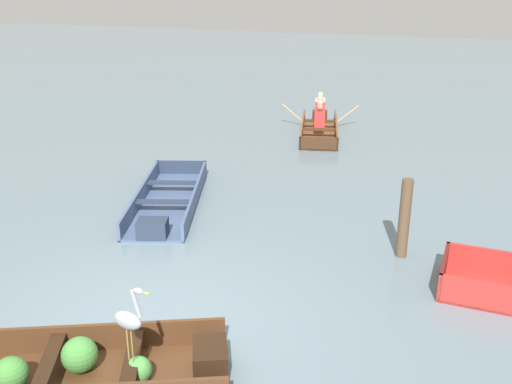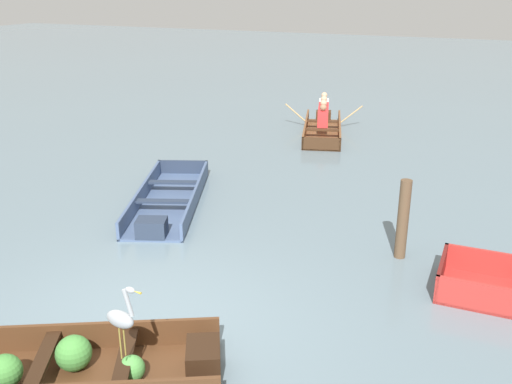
# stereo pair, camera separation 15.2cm
# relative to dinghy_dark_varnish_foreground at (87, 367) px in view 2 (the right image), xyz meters

# --- Properties ---
(ground_plane) EXTENTS (80.00, 80.00, 0.00)m
(ground_plane) POSITION_rel_dinghy_dark_varnish_foreground_xyz_m (0.04, 0.98, -0.15)
(ground_plane) COLOR slate
(dinghy_dark_varnish_foreground) EXTENTS (3.03, 2.29, 0.43)m
(dinghy_dark_varnish_foreground) POSITION_rel_dinghy_dark_varnish_foreground_xyz_m (0.00, 0.00, 0.00)
(dinghy_dark_varnish_foreground) COLOR #4C2D19
(dinghy_dark_varnish_foreground) RESTS_ON ground
(skiff_slate_blue_near_moored) EXTENTS (2.25, 3.59, 0.33)m
(skiff_slate_blue_near_moored) POSITION_rel_dinghy_dark_varnish_foreground_xyz_m (-1.85, 4.58, -0.05)
(skiff_slate_blue_near_moored) COLOR #475B7F
(skiff_slate_blue_near_moored) RESTS_ON ground
(rowboat_wooden_brown_with_crew) EXTENTS (2.23, 3.43, 0.90)m
(rowboat_wooden_brown_with_crew) POSITION_rel_dinghy_dark_varnish_foreground_xyz_m (-0.84, 11.08, 0.08)
(rowboat_wooden_brown_with_crew) COLOR brown
(rowboat_wooden_brown_with_crew) RESTS_ON ground
(heron_on_dinghy) EXTENTS (0.46, 0.17, 0.84)m
(heron_on_dinghy) POSITION_rel_dinghy_dark_varnish_foreground_xyz_m (0.51, 0.00, 0.74)
(heron_on_dinghy) COLOR olive
(heron_on_dinghy) RESTS_ON dinghy_dark_varnish_foreground
(mooring_post) EXTENTS (0.17, 0.17, 1.25)m
(mooring_post) POSITION_rel_dinghy_dark_varnish_foreground_xyz_m (2.52, 4.21, 0.47)
(mooring_post) COLOR brown
(mooring_post) RESTS_ON ground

